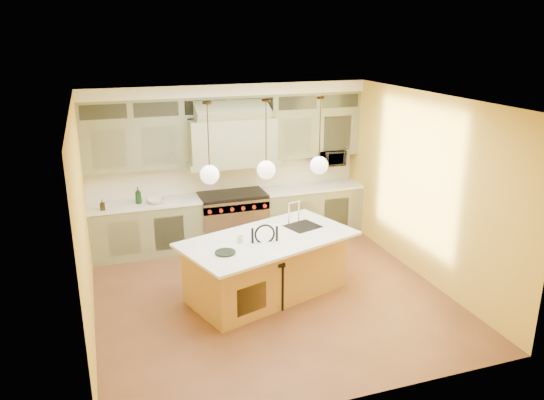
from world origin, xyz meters
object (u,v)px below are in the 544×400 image
object	(u,v)px
range	(233,218)
kitchen_island	(267,265)
counter_stool	(267,262)
microwave	(329,158)

from	to	relation	value
range	kitchen_island	xyz separation A→B (m)	(-0.03, -2.09, -0.01)
range	counter_stool	world-z (taller)	counter_stool
counter_stool	range	bearing A→B (deg)	92.44
range	microwave	size ratio (longest dim) A/B	2.21
range	counter_stool	distance (m)	2.42
kitchen_island	microwave	size ratio (longest dim) A/B	5.12
range	microwave	bearing A→B (deg)	3.12
range	counter_stool	bearing A→B (deg)	-93.21
kitchen_island	counter_stool	size ratio (longest dim) A/B	2.34
counter_stool	microwave	size ratio (longest dim) A/B	2.19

